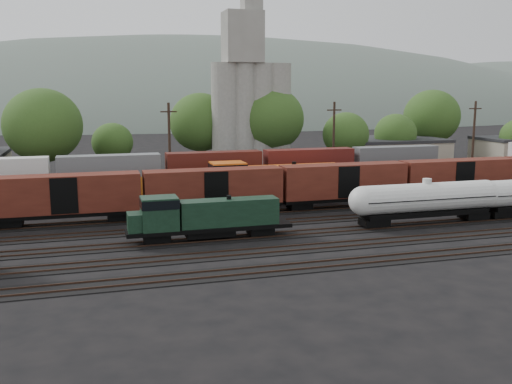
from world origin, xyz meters
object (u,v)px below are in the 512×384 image
object	(u,v)px
green_locomotive	(201,216)
tank_car_a	(426,199)
orange_locomotive	(268,181)
grain_silo	(250,105)

from	to	relation	value
green_locomotive	tank_car_a	distance (m)	23.32
green_locomotive	orange_locomotive	size ratio (longest dim) A/B	0.76
tank_car_a	green_locomotive	bearing A→B (deg)	-180.00
green_locomotive	grain_silo	distance (m)	45.00
tank_car_a	grain_silo	world-z (taller)	grain_silo
green_locomotive	orange_locomotive	distance (m)	18.65
green_locomotive	grain_silo	bearing A→B (deg)	68.40
green_locomotive	grain_silo	size ratio (longest dim) A/B	0.52
green_locomotive	tank_car_a	xyz separation A→B (m)	(23.32, 0.00, 0.36)
orange_locomotive	grain_silo	distance (m)	27.82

